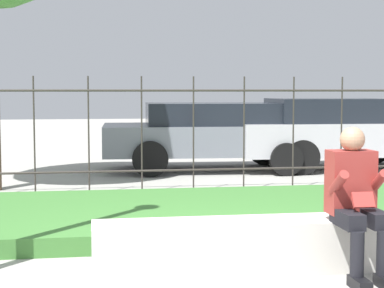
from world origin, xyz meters
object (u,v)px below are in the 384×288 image
Objects in this scene: car_parked_center at (217,133)px; person_seated_reader at (356,196)px; car_parked_right at (332,132)px; stone_bench at (242,249)px.

person_seated_reader is at bearing -89.13° from car_parked_center.
car_parked_center is 2.29m from car_parked_right.
person_seated_reader is (0.90, -0.26, 0.48)m from stone_bench.
stone_bench is at bearing 163.66° from person_seated_reader.
car_parked_center is at bearing 80.70° from stone_bench.
stone_bench is 2.05× the size of person_seated_reader.
car_parked_right is at bearing 63.26° from stone_bench.
stone_bench is 0.56× the size of car_parked_center.
person_seated_reader is 0.27× the size of car_parked_center.
car_parked_right is (2.28, -0.18, 0.02)m from car_parked_center.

